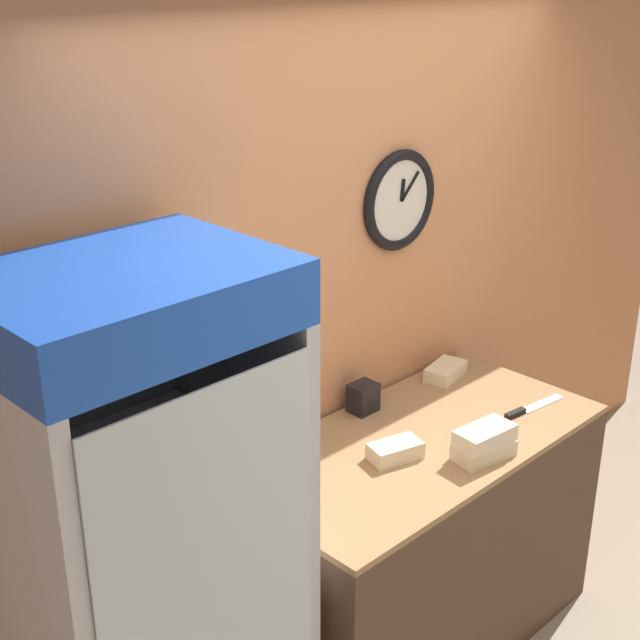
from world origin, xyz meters
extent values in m
cube|color=tan|center=(0.00, 1.35, 1.35)|extent=(5.20, 0.06, 2.70)
torus|color=black|center=(0.28, 1.30, 1.75)|extent=(0.41, 0.04, 0.41)
cylinder|color=silver|center=(0.28, 1.30, 1.75)|extent=(0.33, 0.01, 0.33)
cube|color=black|center=(0.28, 1.29, 1.79)|extent=(0.02, 0.01, 0.09)
cube|color=black|center=(0.33, 1.29, 1.80)|extent=(0.11, 0.01, 0.11)
cube|color=#4C3828|center=(0.00, 0.92, 0.46)|extent=(1.51, 0.75, 0.91)
cube|color=#9E754C|center=(0.00, 0.92, 0.93)|extent=(1.51, 0.75, 0.02)
cube|color=#B2B7BC|center=(-1.23, 1.28, 0.87)|extent=(0.79, 0.04, 1.75)
cube|color=#B2B7BC|center=(-0.86, 0.96, 0.87)|extent=(0.05, 0.68, 1.75)
cube|color=white|center=(-1.23, 1.25, 0.87)|extent=(0.69, 0.02, 1.65)
cube|color=blue|center=(-1.23, 0.92, 1.84)|extent=(0.79, 0.61, 0.18)
cube|color=silver|center=(-1.23, 0.94, 1.04)|extent=(0.67, 0.56, 0.01)
cube|color=silver|center=(-1.23, 0.94, 1.35)|extent=(0.67, 0.56, 0.01)
cylinder|color=navy|center=(-1.15, 0.70, 1.11)|extent=(0.06, 0.06, 0.13)
cylinder|color=navy|center=(-1.15, 0.70, 1.20)|extent=(0.02, 0.02, 0.06)
cylinder|color=#2D6B38|center=(-1.15, 0.70, 1.43)|extent=(0.07, 0.07, 0.15)
cylinder|color=#2D6B38|center=(-1.15, 0.70, 1.54)|extent=(0.03, 0.03, 0.06)
cylinder|color=#B2231E|center=(-1.47, 0.70, 1.13)|extent=(0.07, 0.07, 0.17)
cylinder|color=#B2231E|center=(-1.47, 0.70, 1.25)|extent=(0.03, 0.03, 0.07)
cylinder|color=#B2BCCC|center=(-0.97, 0.70, 0.81)|extent=(0.06, 0.06, 0.16)
cylinder|color=#B2BCCC|center=(-0.97, 0.70, 0.92)|extent=(0.02, 0.02, 0.07)
cylinder|color=#2D6B38|center=(-1.31, 0.70, 1.42)|extent=(0.07, 0.07, 0.12)
cylinder|color=#2D6B38|center=(-1.31, 0.70, 1.51)|extent=(0.03, 0.03, 0.05)
cylinder|color=#B2BCCC|center=(-0.98, 0.70, 1.44)|extent=(0.06, 0.06, 0.17)
cylinder|color=#B2BCCC|center=(-0.98, 0.70, 1.56)|extent=(0.03, 0.03, 0.07)
cube|color=beige|center=(0.06, 0.67, 0.97)|extent=(0.25, 0.16, 0.06)
cube|color=beige|center=(0.06, 0.67, 1.03)|extent=(0.24, 0.14, 0.06)
cube|color=beige|center=(-0.18, 0.89, 0.97)|extent=(0.21, 0.15, 0.06)
cube|color=beige|center=(0.49, 1.18, 0.97)|extent=(0.22, 0.15, 0.06)
cube|color=silver|center=(0.58, 0.75, 0.94)|extent=(0.24, 0.07, 0.00)
cube|color=black|center=(0.41, 0.77, 0.95)|extent=(0.10, 0.04, 0.02)
cylinder|color=silver|center=(-0.45, 1.22, 1.01)|extent=(0.08, 0.08, 0.14)
cylinder|color=#262628|center=(-0.45, 1.22, 1.08)|extent=(0.07, 0.07, 0.01)
cube|color=black|center=(0.01, 1.23, 1.00)|extent=(0.11, 0.09, 0.12)
camera|label=1|loc=(-2.35, -0.92, 2.64)|focal=50.00mm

